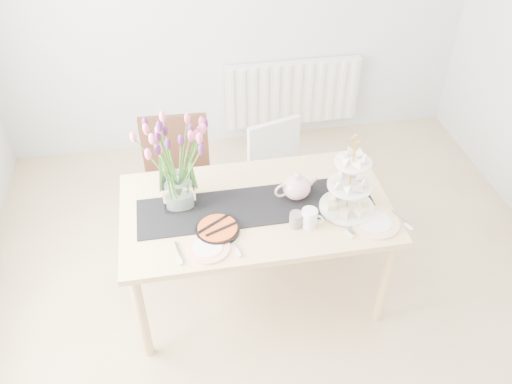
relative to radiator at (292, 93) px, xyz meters
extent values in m
plane|color=tan|center=(-0.50, -2.19, -0.45)|extent=(4.50, 4.50, 0.00)
plane|color=silver|center=(-0.50, 0.06, 0.85)|extent=(4.00, 0.00, 4.00)
cube|color=white|center=(0.00, 0.00, 0.00)|extent=(1.20, 0.08, 0.60)
cube|color=tan|center=(-0.65, -1.79, 0.28)|extent=(1.60, 0.90, 0.04)
cylinder|color=tan|center=(-1.38, -2.17, -0.09)|extent=(0.06, 0.06, 0.71)
cylinder|color=tan|center=(0.08, -2.17, -0.09)|extent=(0.06, 0.06, 0.71)
cylinder|color=tan|center=(-1.38, -1.41, -0.09)|extent=(0.06, 0.06, 0.71)
cylinder|color=tan|center=(0.08, -1.41, -0.09)|extent=(0.06, 0.06, 0.71)
cube|color=#361C13|center=(-1.10, -1.21, 0.03)|extent=(0.49, 0.49, 0.04)
cube|color=#361C13|center=(-1.08, -1.00, 0.27)|extent=(0.47, 0.07, 0.44)
cylinder|color=#361C13|center=(-1.29, -1.38, -0.22)|extent=(0.04, 0.04, 0.46)
cylinder|color=#361C13|center=(-0.93, -1.40, -0.22)|extent=(0.04, 0.04, 0.46)
cylinder|color=#361C13|center=(-1.27, -1.02, -0.22)|extent=(0.04, 0.04, 0.46)
cylinder|color=#361C13|center=(-0.91, -1.04, -0.22)|extent=(0.04, 0.04, 0.46)
cube|color=silver|center=(-0.33, -1.19, -0.03)|extent=(0.50, 0.50, 0.04)
cube|color=silver|center=(-0.38, -1.01, 0.18)|extent=(0.40, 0.15, 0.39)
cylinder|color=silver|center=(-0.45, -1.41, -0.25)|extent=(0.04, 0.04, 0.40)
cylinder|color=silver|center=(-0.11, -1.31, -0.25)|extent=(0.04, 0.04, 0.40)
cylinder|color=silver|center=(-0.55, -1.06, -0.25)|extent=(0.04, 0.04, 0.40)
cylinder|color=silver|center=(-0.21, -0.96, -0.25)|extent=(0.04, 0.04, 0.40)
cube|color=black|center=(-0.65, -1.79, 0.30)|extent=(1.40, 0.35, 0.01)
cube|color=silver|center=(-1.09, -1.68, 0.39)|extent=(0.19, 0.19, 0.19)
cylinder|color=gold|center=(-0.13, -1.90, 0.54)|extent=(0.01, 0.01, 0.48)
cylinder|color=white|center=(-0.13, -1.90, 0.32)|extent=(0.32, 0.32, 0.01)
cylinder|color=white|center=(-0.13, -1.90, 0.48)|extent=(0.26, 0.26, 0.01)
cylinder|color=white|center=(-0.13, -1.90, 0.65)|extent=(0.21, 0.21, 0.01)
cylinder|color=white|center=(-0.35, -1.68, 0.34)|extent=(0.09, 0.09, 0.08)
cylinder|color=black|center=(-0.90, -1.95, 0.31)|extent=(0.25, 0.25, 0.02)
cylinder|color=#E75220|center=(-0.90, -1.95, 0.33)|extent=(0.22, 0.22, 0.01)
cylinder|color=slate|center=(-0.46, -1.99, 0.34)|extent=(0.10, 0.10, 0.09)
cylinder|color=white|center=(-0.38, -2.00, 0.35)|extent=(0.12, 0.12, 0.11)
cylinder|color=white|center=(-0.97, -2.08, 0.31)|extent=(0.29, 0.29, 0.01)
cylinder|color=white|center=(-0.01, -2.05, 0.31)|extent=(0.37, 0.37, 0.01)
camera|label=1|loc=(-1.08, -4.16, 2.43)|focal=38.00mm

